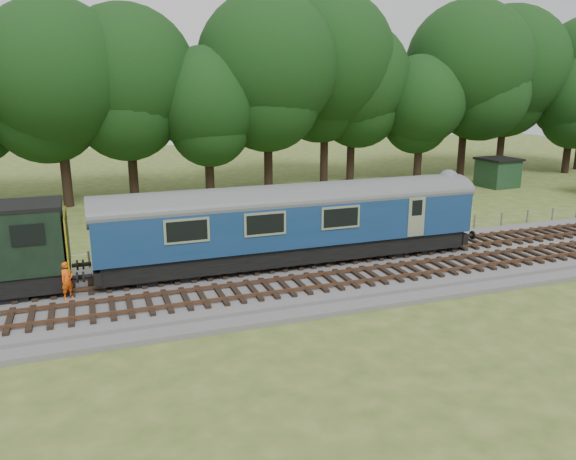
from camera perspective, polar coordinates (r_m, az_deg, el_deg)
name	(u,v)px	position (r m, az deg, el deg)	size (l,w,h in m)	color
ground	(396,268)	(27.77, 10.95, -3.78)	(120.00, 120.00, 0.00)	#3F561F
ballast	(397,264)	(27.72, 10.97, -3.43)	(70.00, 7.00, 0.35)	#4C4C4F
track_north	(382,252)	(28.80, 9.57, -2.18)	(67.20, 2.40, 0.21)	black
track_south	(415,270)	(26.36, 12.76, -3.94)	(67.20, 2.40, 0.21)	black
fence	(355,244)	(31.53, 6.80, -1.37)	(64.00, 0.12, 1.00)	#6B6054
tree_line	(262,189)	(47.39, -2.70, 4.14)	(70.00, 8.00, 18.00)	black
dmu_railcar	(293,217)	(26.23, 0.50, 1.33)	(18.05, 2.86, 3.88)	black
worker	(67,280)	(23.93, -21.52, -4.76)	(0.56, 0.37, 1.55)	#F5530C
shed	(498,172)	(51.71, 20.52, 5.52)	(3.27, 3.27, 2.48)	#173419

